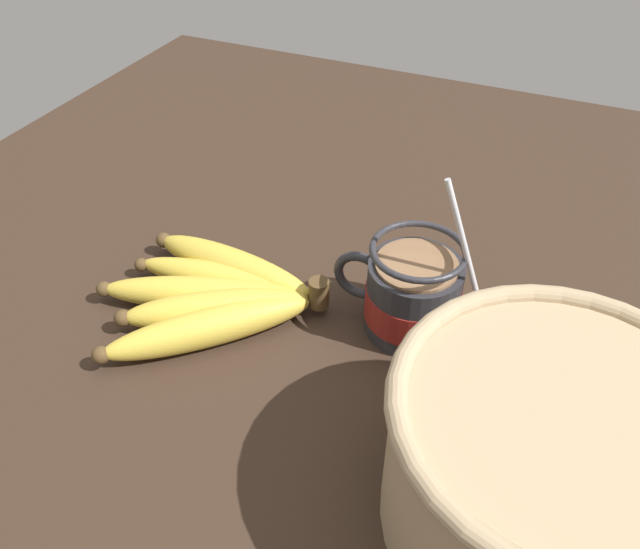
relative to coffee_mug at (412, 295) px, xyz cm
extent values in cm
cube|color=#332319|center=(2.75, 2.69, -5.58)|extent=(123.27, 123.27, 3.10)
cylinder|color=#28282D|center=(-0.12, 0.00, -0.25)|extent=(8.71, 8.71, 7.55)
cylinder|color=maroon|center=(-0.12, 0.00, -0.78)|extent=(8.91, 8.91, 3.25)
torus|color=#28282D|center=(5.13, 0.00, 0.61)|extent=(5.36, 0.90, 5.36)
cylinder|color=#846042|center=(-0.12, 0.00, 3.62)|extent=(7.51, 7.51, 0.40)
torus|color=#28282D|center=(-0.12, 0.00, 5.26)|extent=(8.71, 8.71, 0.60)
cylinder|color=silver|center=(-4.58, 0.00, 5.16)|extent=(6.34, 0.50, 15.56)
ellipsoid|color=silver|center=(-1.64, 0.00, -2.53)|extent=(3.00, 2.00, 0.80)
cylinder|color=#4C381E|center=(8.61, 1.79, -1.43)|extent=(2.00, 2.00, 3.00)
ellipsoid|color=gold|center=(18.74, 0.80, -2.16)|extent=(18.62, 5.49, 3.73)
sphere|color=#4C381E|center=(27.87, -0.08, -2.16)|extent=(1.68, 1.68, 1.68)
ellipsoid|color=gold|center=(18.72, 3.01, -2.44)|extent=(18.61, 5.36, 3.17)
sphere|color=#4C381E|center=(27.84, 4.12, -2.44)|extent=(1.43, 1.43, 1.43)
ellipsoid|color=gold|center=(19.18, 5.50, -2.29)|extent=(20.40, 10.06, 3.48)
sphere|color=#4C381E|center=(28.80, 8.89, -2.29)|extent=(1.57, 1.57, 1.57)
ellipsoid|color=gold|center=(16.95, 6.96, -2.18)|extent=(16.93, 12.44, 3.70)
sphere|color=#4C381E|center=(24.44, 11.61, -2.18)|extent=(1.66, 1.66, 1.66)
ellipsoid|color=gold|center=(16.34, 9.33, -2.21)|extent=(16.56, 16.29, 3.63)
sphere|color=#4C381E|center=(23.36, 16.17, -2.21)|extent=(1.64, 1.64, 1.64)
cylinder|color=tan|center=(-14.00, 15.26, 2.08)|extent=(21.69, 21.69, 12.22)
torus|color=tan|center=(-14.00, 15.26, 8.19)|extent=(22.77, 22.77, 1.52)
camera|label=1|loc=(-9.34, 42.60, 38.77)|focal=35.00mm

